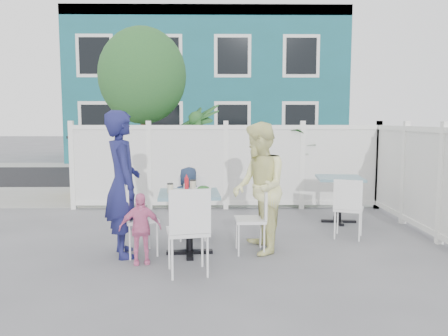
{
  "coord_description": "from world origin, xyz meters",
  "views": [
    {
      "loc": [
        -0.04,
        -5.82,
        1.7
      ],
      "look_at": [
        0.04,
        -0.01,
        1.05
      ],
      "focal_mm": 35.0,
      "sensor_mm": 36.0,
      "label": 1
    }
  ],
  "objects_px": {
    "woman": "(259,188)",
    "toddler": "(140,228)",
    "utility_cabinet": "(88,167)",
    "chair_back": "(192,202)",
    "main_table": "(189,206)",
    "chair_near": "(189,225)",
    "chair_left": "(133,213)",
    "chair_right": "(256,213)",
    "man": "(123,184)",
    "boy": "(189,202)",
    "spare_table": "(340,187)"
  },
  "relations": [
    {
      "from": "woman",
      "to": "toddler",
      "type": "distance_m",
      "value": 1.56
    },
    {
      "from": "utility_cabinet",
      "to": "woman",
      "type": "bearing_deg",
      "value": -54.63
    },
    {
      "from": "woman",
      "to": "toddler",
      "type": "bearing_deg",
      "value": -78.9
    },
    {
      "from": "woman",
      "to": "chair_back",
      "type": "bearing_deg",
      "value": -134.83
    },
    {
      "from": "main_table",
      "to": "chair_near",
      "type": "bearing_deg",
      "value": -86.62
    },
    {
      "from": "chair_back",
      "to": "main_table",
      "type": "bearing_deg",
      "value": 86.69
    },
    {
      "from": "chair_left",
      "to": "chair_right",
      "type": "relative_size",
      "value": 1.07
    },
    {
      "from": "chair_near",
      "to": "toddler",
      "type": "relative_size",
      "value": 1.15
    },
    {
      "from": "chair_left",
      "to": "man",
      "type": "relative_size",
      "value": 0.51
    },
    {
      "from": "utility_cabinet",
      "to": "main_table",
      "type": "distance_m",
      "value": 5.1
    },
    {
      "from": "chair_right",
      "to": "chair_back",
      "type": "height_order",
      "value": "chair_back"
    },
    {
      "from": "chair_left",
      "to": "toddler",
      "type": "height_order",
      "value": "chair_left"
    },
    {
      "from": "utility_cabinet",
      "to": "chair_back",
      "type": "xyz_separation_m",
      "value": [
        2.57,
        -3.62,
        -0.13
      ]
    },
    {
      "from": "chair_left",
      "to": "man",
      "type": "xyz_separation_m",
      "value": [
        -0.12,
        0.01,
        0.37
      ]
    },
    {
      "from": "main_table",
      "to": "chair_back",
      "type": "distance_m",
      "value": 0.8
    },
    {
      "from": "chair_left",
      "to": "boy",
      "type": "relative_size",
      "value": 0.91
    },
    {
      "from": "chair_back",
      "to": "woman",
      "type": "relative_size",
      "value": 0.52
    },
    {
      "from": "toddler",
      "to": "man",
      "type": "bearing_deg",
      "value": 116.42
    },
    {
      "from": "chair_near",
      "to": "boy",
      "type": "relative_size",
      "value": 0.95
    },
    {
      "from": "toddler",
      "to": "boy",
      "type": "bearing_deg",
      "value": 54.9
    },
    {
      "from": "man",
      "to": "woman",
      "type": "relative_size",
      "value": 1.08
    },
    {
      "from": "main_table",
      "to": "boy",
      "type": "distance_m",
      "value": 0.84
    },
    {
      "from": "main_table",
      "to": "chair_back",
      "type": "bearing_deg",
      "value": 90.47
    },
    {
      "from": "chair_left",
      "to": "man",
      "type": "bearing_deg",
      "value": -118.46
    },
    {
      "from": "main_table",
      "to": "boy",
      "type": "height_order",
      "value": "boy"
    },
    {
      "from": "main_table",
      "to": "boy",
      "type": "relative_size",
      "value": 0.79
    },
    {
      "from": "chair_right",
      "to": "toddler",
      "type": "distance_m",
      "value": 1.47
    },
    {
      "from": "chair_left",
      "to": "woman",
      "type": "relative_size",
      "value": 0.55
    },
    {
      "from": "spare_table",
      "to": "boy",
      "type": "relative_size",
      "value": 0.77
    },
    {
      "from": "utility_cabinet",
      "to": "chair_left",
      "type": "relative_size",
      "value": 1.39
    },
    {
      "from": "main_table",
      "to": "toddler",
      "type": "relative_size",
      "value": 0.95
    },
    {
      "from": "utility_cabinet",
      "to": "main_table",
      "type": "bearing_deg",
      "value": -62.88
    },
    {
      "from": "utility_cabinet",
      "to": "man",
      "type": "relative_size",
      "value": 0.71
    },
    {
      "from": "spare_table",
      "to": "toddler",
      "type": "bearing_deg",
      "value": -145.05
    },
    {
      "from": "woman",
      "to": "main_table",
      "type": "bearing_deg",
      "value": -91.44
    },
    {
      "from": "chair_near",
      "to": "man",
      "type": "xyz_separation_m",
      "value": [
        -0.87,
        0.75,
        0.34
      ]
    },
    {
      "from": "man",
      "to": "boy",
      "type": "relative_size",
      "value": 1.77
    },
    {
      "from": "man",
      "to": "utility_cabinet",
      "type": "bearing_deg",
      "value": 0.45
    },
    {
      "from": "chair_left",
      "to": "boy",
      "type": "xyz_separation_m",
      "value": [
        0.63,
        0.88,
        -0.03
      ]
    },
    {
      "from": "boy",
      "to": "chair_right",
      "type": "bearing_deg",
      "value": 151.45
    },
    {
      "from": "chair_back",
      "to": "woman",
      "type": "distance_m",
      "value": 1.19
    },
    {
      "from": "woman",
      "to": "chair_near",
      "type": "bearing_deg",
      "value": -49.83
    },
    {
      "from": "spare_table",
      "to": "chair_near",
      "type": "bearing_deg",
      "value": -133.2
    },
    {
      "from": "utility_cabinet",
      "to": "man",
      "type": "distance_m",
      "value": 4.79
    },
    {
      "from": "chair_right",
      "to": "man",
      "type": "distance_m",
      "value": 1.72
    },
    {
      "from": "toddler",
      "to": "woman",
      "type": "bearing_deg",
      "value": 4.01
    },
    {
      "from": "chair_right",
      "to": "toddler",
      "type": "height_order",
      "value": "chair_right"
    },
    {
      "from": "chair_back",
      "to": "toddler",
      "type": "xyz_separation_m",
      "value": [
        -0.55,
        -1.16,
        -0.09
      ]
    },
    {
      "from": "chair_right",
      "to": "spare_table",
      "type": "bearing_deg",
      "value": -45.92
    },
    {
      "from": "spare_table",
      "to": "chair_near",
      "type": "relative_size",
      "value": 0.81
    }
  ]
}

